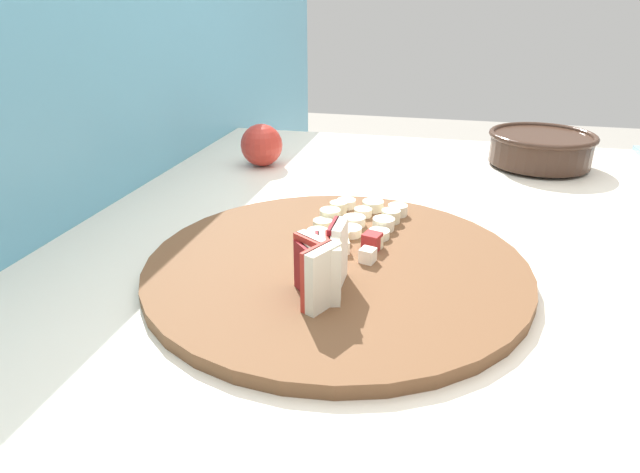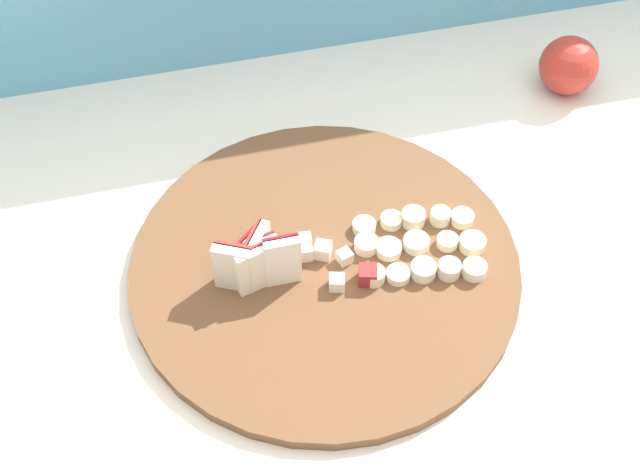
# 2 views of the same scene
# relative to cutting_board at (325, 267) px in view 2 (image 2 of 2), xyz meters

# --- Properties ---
(tile_backsplash) EXTENTS (2.40, 0.04, 1.26)m
(tile_backsplash) POSITION_rel_cutting_board_xyz_m (0.07, 0.38, -0.26)
(tile_backsplash) COLOR #5BA3C1
(tile_backsplash) RESTS_ON ground
(cutting_board) EXTENTS (0.42, 0.42, 0.01)m
(cutting_board) POSITION_rel_cutting_board_xyz_m (0.00, 0.00, 0.00)
(cutting_board) COLOR brown
(cutting_board) RESTS_ON tiled_countertop
(apple_wedge_fan) EXTENTS (0.09, 0.05, 0.06)m
(apple_wedge_fan) POSITION_rel_cutting_board_xyz_m (-0.07, -0.00, 0.04)
(apple_wedge_fan) COLOR #B22D23
(apple_wedge_fan) RESTS_ON cutting_board
(apple_dice_pile) EXTENTS (0.09, 0.08, 0.02)m
(apple_dice_pile) POSITION_rel_cutting_board_xyz_m (0.00, -0.00, 0.02)
(apple_dice_pile) COLOR white
(apple_dice_pile) RESTS_ON cutting_board
(banana_slice_rows) EXTENTS (0.14, 0.11, 0.02)m
(banana_slice_rows) POSITION_rel_cutting_board_xyz_m (0.10, -0.01, 0.01)
(banana_slice_rows) COLOR beige
(banana_slice_rows) RESTS_ON cutting_board
(whole_apple) EXTENTS (0.07, 0.07, 0.07)m
(whole_apple) POSITION_rel_cutting_board_xyz_m (0.37, 0.21, 0.03)
(whole_apple) COLOR #B22D23
(whole_apple) RESTS_ON tiled_countertop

